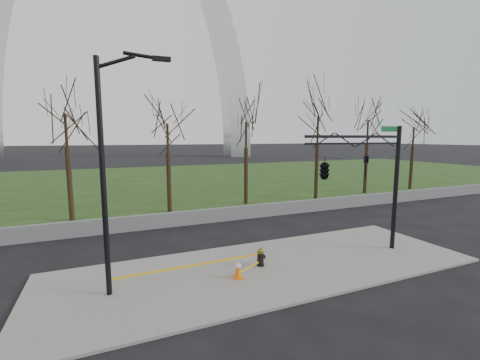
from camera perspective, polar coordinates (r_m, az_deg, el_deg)
name	(u,v)px	position (r m, az deg, el deg)	size (l,w,h in m)	color
ground	(268,269)	(13.96, 5.06, -15.46)	(500.00, 500.00, 0.00)	black
sidewalk	(268,267)	(13.94, 5.07, -15.27)	(18.00, 6.00, 0.10)	slate
grass_strip	(156,181)	(42.09, -14.68, -0.09)	(120.00, 40.00, 0.06)	#1B3914
guardrail	(210,216)	(20.85, -5.46, -6.36)	(60.00, 0.30, 0.90)	#59595B
gateway_arch	(123,25)	(90.63, -20.17, 24.48)	(66.00, 6.00, 65.00)	#BBBDC2
tree_row	(210,158)	(24.52, -5.37, 3.89)	(48.75, 4.00, 7.79)	black
fire_hydrant	(261,257)	(13.84, 3.71, -13.59)	(0.49, 0.35, 0.79)	black
traffic_cone	(238,269)	(12.71, -0.33, -15.57)	(0.44, 0.44, 0.72)	orange
street_light	(109,161)	(11.35, -22.26, 3.16)	(2.39, 0.38, 8.21)	black
traffic_signal_mast	(339,168)	(14.72, 17.33, 2.13)	(5.09, 2.52, 6.00)	black
caution_tape	(204,266)	(12.82, -6.36, -14.97)	(5.91, 0.72, 0.41)	#DDAF0B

